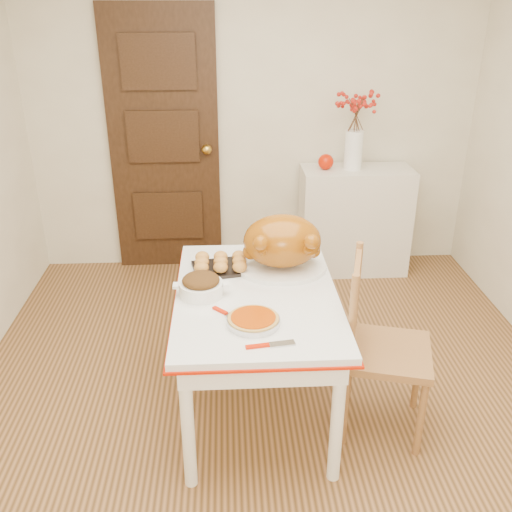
{
  "coord_description": "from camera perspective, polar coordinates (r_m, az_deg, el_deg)",
  "views": [
    {
      "loc": [
        -0.22,
        -2.45,
        2.11
      ],
      "look_at": [
        -0.08,
        0.12,
        0.91
      ],
      "focal_mm": 39.72,
      "sensor_mm": 36.0,
      "label": 1
    }
  ],
  "objects": [
    {
      "name": "floor",
      "position": [
        3.24,
        1.59,
        -15.65
      ],
      "size": [
        3.5,
        4.0,
        0.0
      ],
      "primitive_type": "cube",
      "color": "#4C3115",
      "rests_on": "ground"
    },
    {
      "name": "wall_back",
      "position": [
        4.53,
        -0.28,
        14.09
      ],
      "size": [
        3.5,
        0.0,
        2.5
      ],
      "primitive_type": "cube",
      "color": "beige",
      "rests_on": "ground"
    },
    {
      "name": "door_back",
      "position": [
        4.57,
        -9.22,
        11.04
      ],
      "size": [
        0.85,
        0.06,
        2.06
      ],
      "primitive_type": "cube",
      "color": "black",
      "rests_on": "ground"
    },
    {
      "name": "sideboard",
      "position": [
        4.66,
        9.83,
        3.54
      ],
      "size": [
        0.86,
        0.38,
        0.86
      ],
      "primitive_type": "cube",
      "color": "beige",
      "rests_on": "floor"
    },
    {
      "name": "kitchen_table",
      "position": [
        3.07,
        0.05,
        -9.66
      ],
      "size": [
        0.84,
        1.22,
        0.73
      ],
      "primitive_type": null,
      "color": "silver",
      "rests_on": "floor"
    },
    {
      "name": "chair_oak",
      "position": [
        2.96,
        13.13,
        -9.01
      ],
      "size": [
        0.53,
        0.53,
        0.97
      ],
      "primitive_type": null,
      "rotation": [
        0.0,
        0.0,
        1.3
      ],
      "color": "brown",
      "rests_on": "floor"
    },
    {
      "name": "berry_vase",
      "position": [
        4.44,
        9.94,
        12.47
      ],
      "size": [
        0.32,
        0.32,
        0.62
      ],
      "primitive_type": null,
      "color": "white",
      "rests_on": "sideboard"
    },
    {
      "name": "apple",
      "position": [
        4.46,
        7.04,
        9.4
      ],
      "size": [
        0.12,
        0.12,
        0.12
      ],
      "primitive_type": "sphere",
      "color": "#BD1700",
      "rests_on": "sideboard"
    },
    {
      "name": "turkey_platter",
      "position": [
        3.04,
        2.66,
        1.21
      ],
      "size": [
        0.56,
        0.49,
        0.31
      ],
      "primitive_type": null,
      "rotation": [
        0.0,
        0.0,
        0.21
      ],
      "color": "#864108",
      "rests_on": "kitchen_table"
    },
    {
      "name": "pumpkin_pie",
      "position": [
        2.6,
        -0.27,
        -6.39
      ],
      "size": [
        0.25,
        0.25,
        0.05
      ],
      "primitive_type": "cylinder",
      "rotation": [
        0.0,
        0.0,
        0.02
      ],
      "color": "#A13300",
      "rests_on": "kitchen_table"
    },
    {
      "name": "stuffing_dish",
      "position": [
        2.84,
        -5.55,
        -2.95
      ],
      "size": [
        0.3,
        0.24,
        0.11
      ],
      "primitive_type": null,
      "rotation": [
        0.0,
        0.0,
        0.08
      ],
      "color": "#5A3311",
      "rests_on": "kitchen_table"
    },
    {
      "name": "rolls_tray",
      "position": [
        3.09,
        -3.58,
        -0.74
      ],
      "size": [
        0.33,
        0.28,
        0.08
      ],
      "primitive_type": null,
      "rotation": [
        0.0,
        0.0,
        0.21
      ],
      "color": "#BE773F",
      "rests_on": "kitchen_table"
    },
    {
      "name": "pie_server",
      "position": [
        2.46,
        1.46,
        -8.9
      ],
      "size": [
        0.22,
        0.09,
        0.01
      ],
      "primitive_type": null,
      "rotation": [
        0.0,
        0.0,
        0.15
      ],
      "color": "silver",
      "rests_on": "kitchen_table"
    },
    {
      "name": "carving_knife",
      "position": [
        2.66,
        -2.44,
        -6.08
      ],
      "size": [
        0.22,
        0.22,
        0.01
      ],
      "primitive_type": null,
      "rotation": [
        0.0,
        0.0,
        -0.79
      ],
      "color": "silver",
      "rests_on": "kitchen_table"
    },
    {
      "name": "drinking_glass",
      "position": [
        3.32,
        0.38,
        1.57
      ],
      "size": [
        0.07,
        0.07,
        0.12
      ],
      "primitive_type": "cylinder",
      "rotation": [
        0.0,
        0.0,
        0.03
      ],
      "color": "white",
      "rests_on": "kitchen_table"
    },
    {
      "name": "shaker_pair",
      "position": [
        3.29,
        4.99,
        0.99
      ],
      "size": [
        0.1,
        0.05,
        0.09
      ],
      "primitive_type": null,
      "rotation": [
        0.0,
        0.0,
        -0.22
      ],
      "color": "white",
      "rests_on": "kitchen_table"
    }
  ]
}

